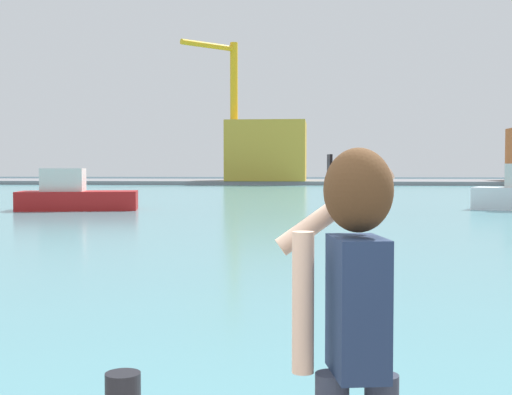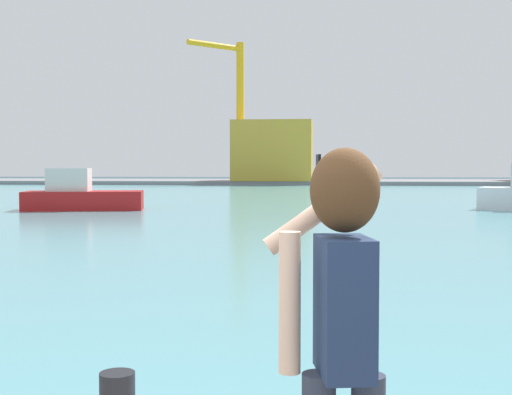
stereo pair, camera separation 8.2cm
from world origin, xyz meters
name	(u,v)px [view 2 (the right image)]	position (x,y,z in m)	size (l,w,h in m)	color
ground_plane	(319,196)	(0.00, 50.00, 0.00)	(220.00, 220.00, 0.00)	#334751
harbor_water	(319,195)	(0.00, 52.00, 0.01)	(140.00, 100.00, 0.02)	#599EA8
far_shore_dock	(322,182)	(0.00, 92.00, 0.25)	(140.00, 20.00, 0.50)	gray
person_photographer	(341,314)	(0.63, 0.27, 1.58)	(0.53, 0.55, 1.74)	#2D3342
boat_moored	(81,195)	(-12.01, 31.28, 0.76)	(6.32, 3.69, 2.14)	#B21919
warehouse_left	(273,151)	(-6.39, 86.79, 4.37)	(10.18, 9.78, 7.74)	gold
port_crane	(236,100)	(-11.07, 84.51, 10.87)	(6.45, 6.36, 17.81)	yellow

